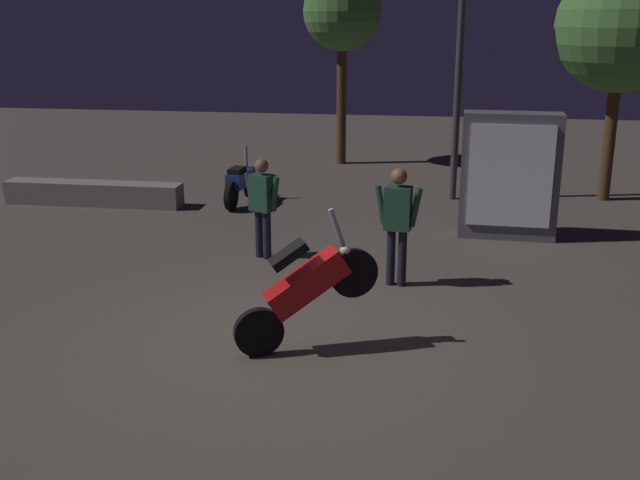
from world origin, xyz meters
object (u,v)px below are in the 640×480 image
object	(u,v)px
motorcycle_blue_parked_left	(241,182)
person_rider_beside	(262,200)
kiosk_billboard	(509,176)
motorcycle_red_foreground	(306,288)
streetlamp_near	(461,32)
person_bystander_far	(398,217)

from	to	relation	value
motorcycle_blue_parked_left	person_rider_beside	xyz separation A→B (m)	(1.20, -3.33, 0.48)
person_rider_beside	kiosk_billboard	xyz separation A→B (m)	(3.81, 1.73, 0.14)
motorcycle_blue_parked_left	kiosk_billboard	distance (m)	5.30
kiosk_billboard	motorcycle_red_foreground	bearing A→B (deg)	64.56
motorcycle_blue_parked_left	streetlamp_near	distance (m)	5.14
person_rider_beside	person_bystander_far	xyz separation A→B (m)	(2.11, -0.93, 0.07)
person_bystander_far	kiosk_billboard	size ratio (longest dim) A/B	0.79
person_bystander_far	streetlamp_near	world-z (taller)	streetlamp_near
motorcycle_red_foreground	kiosk_billboard	bearing A→B (deg)	36.83
streetlamp_near	kiosk_billboard	size ratio (longest dim) A/B	2.47
streetlamp_near	kiosk_billboard	bearing A→B (deg)	-71.96
motorcycle_blue_parked_left	kiosk_billboard	world-z (taller)	kiosk_billboard
person_bystander_far	motorcycle_red_foreground	bearing A→B (deg)	166.92
motorcycle_red_foreground	person_bystander_far	xyz separation A→B (m)	(0.88, 2.29, 0.25)
motorcycle_red_foreground	person_bystander_far	world-z (taller)	person_bystander_far
motorcycle_blue_parked_left	motorcycle_red_foreground	bearing A→B (deg)	-153.99
motorcycle_red_foreground	streetlamp_near	xyz separation A→B (m)	(1.73, 7.57, 2.54)
streetlamp_near	kiosk_billboard	xyz separation A→B (m)	(0.85, -2.62, -2.23)
motorcycle_blue_parked_left	person_rider_beside	world-z (taller)	person_rider_beside
motorcycle_red_foreground	person_rider_beside	xyz separation A→B (m)	(-1.22, 3.22, 0.17)
motorcycle_blue_parked_left	person_rider_beside	size ratio (longest dim) A/B	1.07
person_rider_beside	streetlamp_near	bearing A→B (deg)	-8.08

